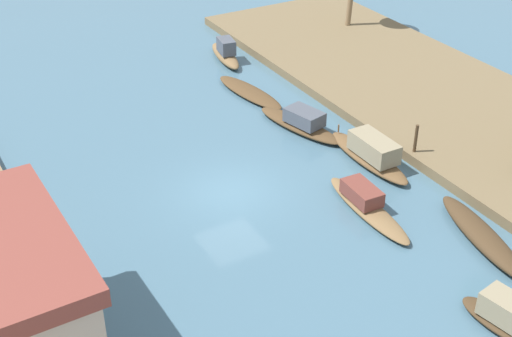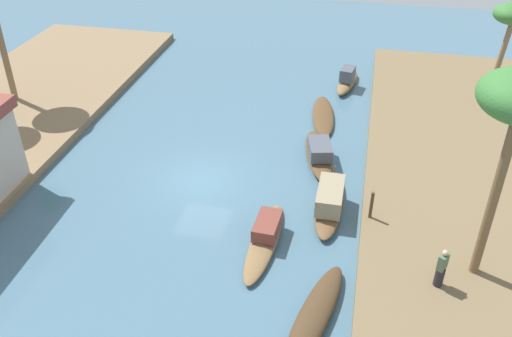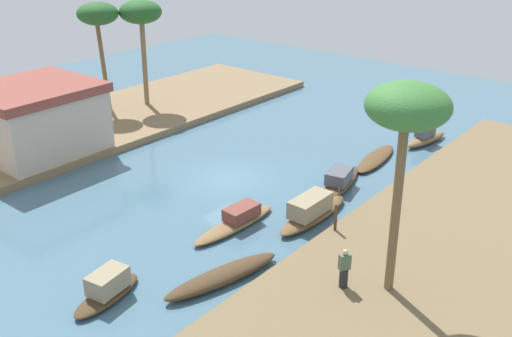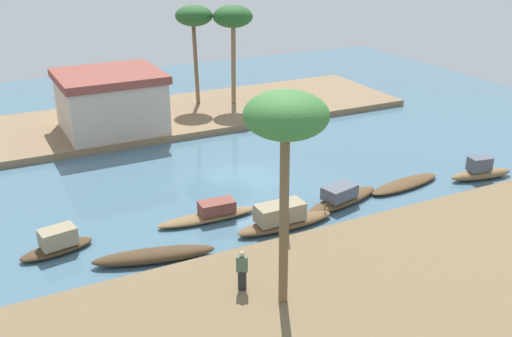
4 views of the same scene
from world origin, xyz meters
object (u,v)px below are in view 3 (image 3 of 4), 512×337
Objects in this scene: sampan_midstream at (312,211)px; palm_tree_right_short at (98,16)px; person_on_near_bank at (344,270)px; riverside_building at (36,118)px; mooring_post at (336,217)px; sampan_with_tall_canopy at (237,220)px; sampan_downstream_large at (107,289)px; palm_tree_right_tall at (141,14)px; sampan_with_red_awning at (340,180)px; sampan_foreground at (376,158)px; palm_tree_left_near at (407,112)px; sampan_near_left_bank at (426,137)px; sampan_upstream_small at (223,276)px.

sampan_midstream is 22.10m from palm_tree_right_short.
riverside_building reaches higher than person_on_near_bank.
sampan_with_tall_canopy is at bearing 116.23° from mooring_post.
sampan_downstream_large is 0.44× the size of palm_tree_right_tall.
sampan_with_red_awning is at bearing -96.80° from palm_tree_right_tall.
palm_tree_right_short reaches higher than mooring_post.
person_on_near_bank reaches higher than mooring_post.
palm_tree_left_near reaches higher than sampan_foreground.
person_on_near_bank is (-17.27, -4.50, 0.75)m from sampan_near_left_bank.
sampan_with_red_awning is 19.72m from palm_tree_right_tall.
palm_tree_right_short reaches higher than sampan_with_red_awning.
palm_tree_left_near is (6.90, -8.15, 7.03)m from sampan_downstream_large.
sampan_with_tall_canopy is at bearing 47.15° from sampan_upstream_small.
palm_tree_right_short is at bearing 96.03° from sampan_foreground.
riverside_building is (-10.23, -2.25, -4.57)m from palm_tree_right_tall.
palm_tree_right_tall reaches higher than riverside_building.
sampan_upstream_small is at bearing -45.68° from sampan_downstream_large.
riverside_building is (0.19, 21.46, 1.29)m from person_on_near_bank.
sampan_foreground is at bearing -3.07° from sampan_with_tall_canopy.
palm_tree_right_tall is at bearing 89.18° from sampan_foreground.
mooring_post is at bearing -34.50° from sampan_downstream_large.
sampan_with_red_awning is 4.44m from sampan_foreground.
mooring_post is 19.22m from riverside_building.
sampan_upstream_small is at bearing -143.07° from sampan_with_tall_canopy.
sampan_with_red_awning is at bearing 175.46° from sampan_foreground.
sampan_midstream is (6.44, 0.12, 0.25)m from sampan_upstream_small.
riverside_building is at bearing 120.23° from sampan_foreground.
sampan_with_red_awning is 1.00× the size of sampan_midstream.
riverside_building is at bearing 57.61° from sampan_downstream_large.
sampan_downstream_large reaches higher than sampan_foreground.
sampan_foreground is at bearing -83.00° from palm_tree_right_tall.
sampan_foreground is (-4.62, 1.03, -0.28)m from sampan_near_left_bank.
sampan_with_tall_canopy is at bearing 87.29° from palm_tree_left_near.
palm_tree_left_near reaches higher than person_on_near_bank.
palm_tree_right_tall reaches higher than sampan_downstream_large.
person_on_near_bank reaches higher than sampan_midstream.
palm_tree_right_tall reaches higher than person_on_near_bank.
palm_tree_right_tall is (-6.85, 19.20, 6.61)m from sampan_near_left_bank.
palm_tree_left_near is at bearing -89.01° from riverside_building.
person_on_near_bank is at bearing 127.98° from palm_tree_left_near.
person_on_near_bank is 26.96m from palm_tree_right_short.
palm_tree_right_tall reaches higher than sampan_midstream.
sampan_with_red_awning reaches higher than sampan_upstream_small.
person_on_near_bank is (-8.23, -5.28, 0.82)m from sampan_with_red_awning.
sampan_near_left_bank is at bearing 0.70° from sampan_midstream.
mooring_post is 23.05m from palm_tree_right_tall.
palm_tree_right_short is (13.69, 18.29, 6.68)m from sampan_downstream_large.
sampan_upstream_small is (-19.51, -0.29, -0.19)m from sampan_near_left_bank.
sampan_with_red_awning is at bearing 42.60° from palm_tree_left_near.
sampan_upstream_small is at bearing -31.79° from person_on_near_bank.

